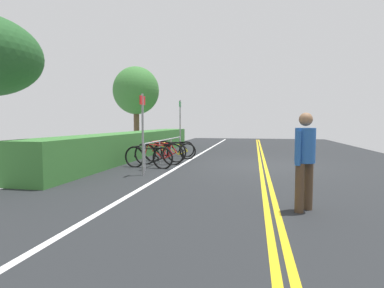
# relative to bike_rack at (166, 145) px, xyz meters

# --- Properties ---
(ground_plane) EXTENTS (34.87, 11.38, 0.05)m
(ground_plane) POSITION_rel_bike_rack_xyz_m (-0.32, -3.53, -0.64)
(ground_plane) COLOR #232628
(centre_line_yellow_inner) EXTENTS (31.38, 0.10, 0.00)m
(centre_line_yellow_inner) POSITION_rel_bike_rack_xyz_m (-0.32, -3.61, -0.61)
(centre_line_yellow_inner) COLOR gold
(centre_line_yellow_inner) RESTS_ON ground_plane
(centre_line_yellow_outer) EXTENTS (31.38, 0.10, 0.00)m
(centre_line_yellow_outer) POSITION_rel_bike_rack_xyz_m (-0.32, -3.45, -0.61)
(centre_line_yellow_outer) COLOR gold
(centre_line_yellow_outer) RESTS_ON ground_plane
(bike_lane_stripe_white) EXTENTS (31.38, 0.12, 0.00)m
(bike_lane_stripe_white) POSITION_rel_bike_rack_xyz_m (-0.32, -0.81, -0.61)
(bike_lane_stripe_white) COLOR white
(bike_lane_stripe_white) RESTS_ON ground_plane
(bike_rack) EXTENTS (4.49, 0.05, 0.83)m
(bike_rack) POSITION_rel_bike_rack_xyz_m (0.00, 0.00, 0.00)
(bike_rack) COLOR #9EA0A5
(bike_rack) RESTS_ON ground_plane
(bicycle_0) EXTENTS (0.46, 1.71, 0.73)m
(bicycle_0) POSITION_rel_bike_rack_xyz_m (-1.68, 0.07, -0.27)
(bicycle_0) COLOR black
(bicycle_0) RESTS_ON ground_plane
(bicycle_1) EXTENTS (0.46, 1.75, 0.78)m
(bicycle_1) POSITION_rel_bike_rack_xyz_m (-0.87, -0.02, -0.24)
(bicycle_1) COLOR black
(bicycle_1) RESTS_ON ground_plane
(bicycle_2) EXTENTS (0.46, 1.73, 0.79)m
(bicycle_2) POSITION_rel_bike_rack_xyz_m (-0.06, 0.03, -0.24)
(bicycle_2) COLOR black
(bicycle_2) RESTS_ON ground_plane
(bicycle_3) EXTENTS (0.46, 1.69, 0.68)m
(bicycle_3) POSITION_rel_bike_rack_xyz_m (0.85, -0.13, -0.29)
(bicycle_3) COLOR black
(bicycle_3) RESTS_ON ground_plane
(bicycle_4) EXTENTS (0.46, 1.74, 0.70)m
(bicycle_4) POSITION_rel_bike_rack_xyz_m (1.76, 0.10, -0.28)
(bicycle_4) COLOR black
(bicycle_4) RESTS_ON ground_plane
(pedestrian) EXTENTS (0.40, 0.35, 1.61)m
(pedestrian) POSITION_rel_bike_rack_xyz_m (-5.69, -4.04, 0.31)
(pedestrian) COLOR #4C3826
(pedestrian) RESTS_ON ground_plane
(sign_post_near) EXTENTS (0.36, 0.06, 2.23)m
(sign_post_near) POSITION_rel_bike_rack_xyz_m (-3.01, -0.25, 0.73)
(sign_post_near) COLOR gray
(sign_post_near) RESTS_ON ground_plane
(sign_post_far) EXTENTS (0.36, 0.06, 2.46)m
(sign_post_far) POSITION_rel_bike_rack_xyz_m (2.68, 0.10, 0.86)
(sign_post_far) COLOR gray
(sign_post_far) RESTS_ON ground_plane
(hedge_backdrop) EXTENTS (13.44, 1.24, 1.04)m
(hedge_backdrop) POSITION_rel_bike_rack_xyz_m (1.50, 1.78, -0.09)
(hedge_backdrop) COLOR #387533
(hedge_backdrop) RESTS_ON ground_plane
(tree_mid) EXTENTS (2.57, 2.57, 4.57)m
(tree_mid) POSITION_rel_bike_rack_xyz_m (5.45, 3.32, 2.61)
(tree_mid) COLOR brown
(tree_mid) RESTS_ON ground_plane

